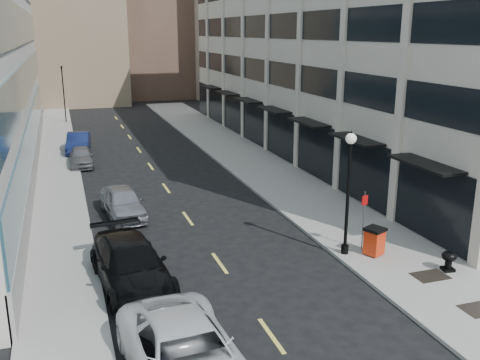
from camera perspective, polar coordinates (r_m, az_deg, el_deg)
sidewalk_right at (r=36.33m, az=3.80°, el=0.30°), size 5.00×80.00×0.15m
sidewalk_left at (r=33.77m, az=-18.78°, el=-1.71°), size 3.00×80.00×0.15m
building_right at (r=45.53m, az=11.94°, el=14.47°), size 15.30×46.50×18.25m
skyline_stone at (r=81.95m, az=-1.66°, el=15.86°), size 10.00×14.00×20.00m
grate_far at (r=23.12m, az=19.64°, el=-9.61°), size 1.40×1.00×0.01m
road_centerline at (r=31.48m, az=-6.84°, el=-2.34°), size 0.15×68.20×0.01m
traffic_signal at (r=60.51m, az=-18.49°, el=11.11°), size 0.66×0.66×6.98m
car_white_van at (r=15.72m, az=-5.75°, el=-18.28°), size 3.40×6.66×1.80m
car_black_pickup at (r=21.43m, az=-11.56°, el=-8.84°), size 3.08×6.37×1.79m
car_silver_sedan at (r=29.25m, az=-12.37°, el=-2.34°), size 2.32×4.93×1.63m
car_blue_sedan at (r=45.86m, az=-16.86°, el=3.83°), size 2.23×5.05×1.61m
car_grey_sedan at (r=41.06m, az=-16.57°, el=2.41°), size 1.80×4.29×1.45m
trash_bin at (r=24.19m, az=14.13°, el=-6.27°), size 1.02×1.02×1.26m
lamppost at (r=23.27m, az=11.50°, el=-0.30°), size 0.46×0.46×5.52m
sign_post at (r=24.29m, az=13.07°, el=-3.46°), size 0.32×0.09×2.73m
urn_planter at (r=23.66m, az=21.38°, el=-7.85°), size 0.61×0.61×0.85m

